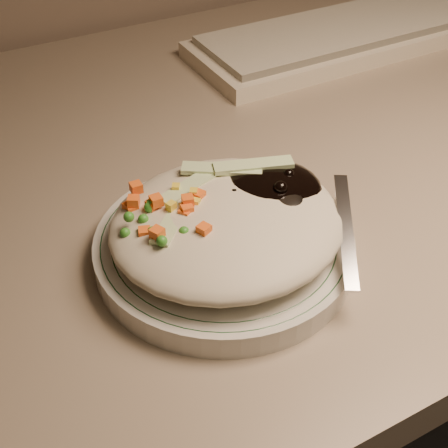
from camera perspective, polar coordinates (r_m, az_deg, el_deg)
desk at (r=0.80m, az=-0.14°, el=-5.01°), size 1.40×0.70×0.74m
plate at (r=0.52m, az=0.00°, el=-2.20°), size 0.22×0.22×0.02m
plate_rim at (r=0.52m, az=0.00°, el=-1.37°), size 0.21×0.21×0.00m
meal at (r=0.50m, az=0.47°, el=0.60°), size 0.21×0.19×0.05m
keyboard at (r=0.91m, az=11.04°, el=16.57°), size 0.43×0.15×0.03m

